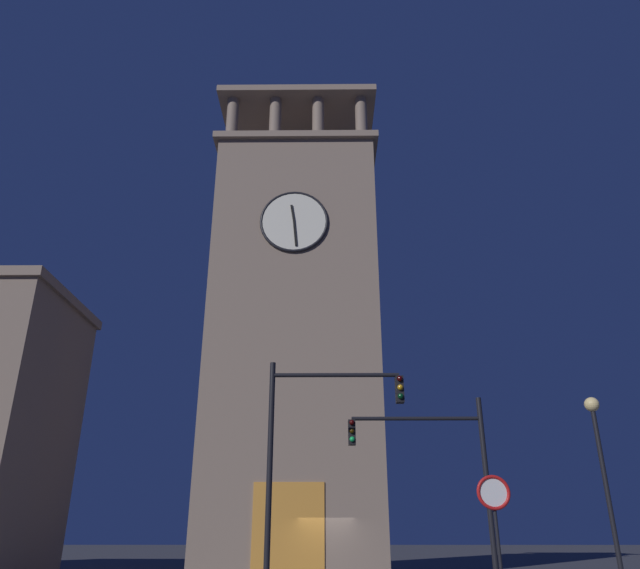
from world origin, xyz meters
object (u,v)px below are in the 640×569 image
at_px(traffic_signal_mid, 440,463).
at_px(traffic_signal_near, 312,438).
at_px(no_horn_sign, 495,505).
at_px(clocktower, 295,336).
at_px(street_lamp, 601,457).

bearing_deg(traffic_signal_mid, traffic_signal_near, 26.79).
xyz_separation_m(traffic_signal_near, no_horn_sign, (-4.25, 2.12, -1.83)).
height_order(traffic_signal_mid, no_horn_sign, traffic_signal_mid).
bearing_deg(traffic_signal_near, no_horn_sign, 153.45).
height_order(clocktower, traffic_signal_near, clocktower).
height_order(clocktower, no_horn_sign, clocktower).
relative_size(traffic_signal_mid, no_horn_sign, 1.87).
bearing_deg(clocktower, no_horn_sign, 108.02).
relative_size(traffic_signal_near, street_lamp, 1.12).
bearing_deg(traffic_signal_mid, street_lamp, 175.71).
distance_m(traffic_signal_near, traffic_signal_mid, 4.30).
distance_m(traffic_signal_near, street_lamp, 8.68).
bearing_deg(street_lamp, no_horn_sign, 40.81).
distance_m(clocktower, no_horn_sign, 20.31).
bearing_deg(clocktower, traffic_signal_mid, 111.48).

